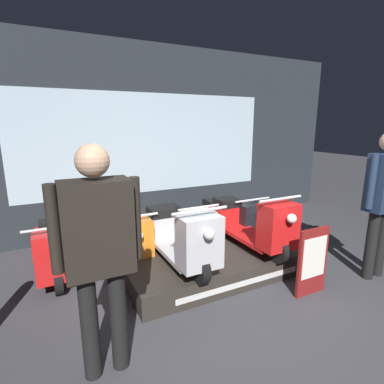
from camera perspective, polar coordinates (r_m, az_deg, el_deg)
ground_plane at (r=3.21m, az=13.07°, el=-23.72°), size 30.00×30.00×0.00m
shop_wall_back at (r=5.36m, az=-8.14°, el=9.65°), size 8.06×0.09×3.20m
display_platform at (r=4.02m, az=4.38°, el=-13.13°), size 2.34×1.18×0.27m
scooter_display_left at (r=3.60m, az=-2.67°, el=-8.43°), size 0.62×1.54×0.80m
scooter_display_right at (r=4.12m, az=10.92°, el=-5.87°), size 0.62×1.54×0.80m
scooter_backrow_0 at (r=4.29m, az=-24.74°, el=-9.87°), size 0.62×1.54×0.80m
scooter_backrow_1 at (r=4.39m, az=-12.78°, el=-8.42°), size 0.62×1.54×0.80m
scooter_backrow_2 at (r=4.67m, az=-1.88°, el=-6.78°), size 0.62×1.54×0.80m
scooter_backrow_3 at (r=5.09m, az=7.43°, el=-5.18°), size 0.62×1.54×0.80m
person_left_browsing at (r=2.26m, az=-17.39°, el=-9.30°), size 0.63×0.27×1.77m
person_right_browsing at (r=4.24m, az=32.63°, el=-0.28°), size 0.58×0.24×1.81m
price_sign_board at (r=3.67m, az=21.96°, el=-12.17°), size 0.42×0.04×0.79m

